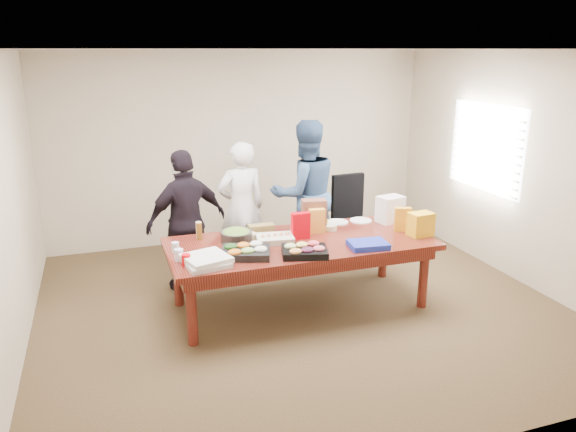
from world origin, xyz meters
name	(u,v)px	position (x,y,z in m)	size (l,w,h in m)	color
floor	(300,306)	(0.00, 0.00, -0.01)	(5.50, 5.00, 0.02)	#47301E
ceiling	(302,48)	(0.00, 0.00, 2.71)	(5.50, 5.00, 0.02)	white
wall_back	(241,147)	(0.00, 2.50, 1.35)	(5.50, 0.04, 2.70)	beige
wall_front	(440,276)	(0.00, -2.50, 1.35)	(5.50, 0.04, 2.70)	beige
wall_left	(6,210)	(-2.75, 0.00, 1.35)	(0.04, 5.00, 2.70)	beige
wall_right	(519,168)	(2.75, 0.00, 1.35)	(0.04, 5.00, 2.70)	beige
window_panel	(485,148)	(2.72, 0.60, 1.50)	(0.03, 1.40, 1.10)	white
window_blinds	(483,148)	(2.68, 0.60, 1.50)	(0.04, 1.36, 1.00)	beige
conference_table	(300,274)	(0.00, 0.00, 0.38)	(2.80, 1.20, 0.75)	#4C1C0F
office_chair	(354,222)	(1.11, 1.02, 0.54)	(0.55, 0.55, 1.09)	black
person_center	(241,208)	(-0.34, 1.20, 0.82)	(0.60, 0.39, 1.65)	white
person_right	(305,194)	(0.49, 1.17, 0.94)	(0.91, 0.71, 1.88)	#335077
person_left	(187,222)	(-1.07, 0.85, 0.82)	(0.97, 0.40, 1.65)	black
veggie_tray	(246,252)	(-0.66, -0.24, 0.79)	(0.47, 0.37, 0.07)	black
fruit_tray	(304,252)	(-0.10, -0.40, 0.78)	(0.44, 0.35, 0.07)	black
sheet_cake	(275,239)	(-0.26, 0.07, 0.78)	(0.38, 0.29, 0.07)	beige
salad_bowl	(236,236)	(-0.64, 0.21, 0.80)	(0.34, 0.34, 0.11)	black
chip_bag_blue	(368,245)	(0.59, -0.40, 0.78)	(0.39, 0.29, 0.06)	#192BA2
chip_bag_red	(301,226)	(0.03, 0.08, 0.89)	(0.20, 0.08, 0.29)	red
chip_bag_yellow	(403,219)	(1.19, -0.05, 0.89)	(0.18, 0.07, 0.27)	orange
chip_bag_orange	(317,221)	(0.26, 0.21, 0.89)	(0.18, 0.08, 0.27)	gold
mayo_jar	(297,221)	(0.13, 0.49, 0.82)	(0.09, 0.09, 0.14)	beige
mustard_bottle	(314,223)	(0.28, 0.32, 0.83)	(0.06, 0.06, 0.16)	gold
dressing_bottle	(199,231)	(-1.00, 0.40, 0.84)	(0.06, 0.06, 0.18)	brown
ranch_bottle	(199,230)	(-1.00, 0.43, 0.84)	(0.06, 0.06, 0.19)	beige
banana_bunch	(317,223)	(0.37, 0.44, 0.79)	(0.22, 0.13, 0.07)	gold
bread_loaf	(261,230)	(-0.33, 0.35, 0.81)	(0.28, 0.12, 0.11)	olive
kraft_bag	(314,215)	(0.28, 0.32, 0.92)	(0.27, 0.15, 0.35)	brown
red_cup	(186,260)	(-1.26, -0.31, 0.81)	(0.08, 0.08, 0.11)	red
clear_cup_a	(179,255)	(-1.30, -0.15, 0.81)	(0.09, 0.09, 0.12)	white
clear_cup_b	(175,247)	(-1.30, 0.09, 0.80)	(0.08, 0.08, 0.11)	white
pizza_box_lower	(206,263)	(-1.08, -0.35, 0.77)	(0.39, 0.39, 0.05)	silver
pizza_box_upper	(206,258)	(-1.07, -0.35, 0.82)	(0.39, 0.39, 0.05)	white
plate_a	(361,221)	(0.92, 0.44, 0.76)	(0.26, 0.26, 0.02)	white
plate_b	(338,222)	(0.63, 0.47, 0.76)	(0.25, 0.25, 0.02)	white
dip_bowl_a	(330,228)	(0.44, 0.25, 0.78)	(0.15, 0.15, 0.06)	beige
dip_bowl_b	(249,236)	(-0.51, 0.24, 0.78)	(0.16, 0.16, 0.07)	beige
grocery_bag_white	(390,209)	(1.23, 0.30, 0.91)	(0.29, 0.21, 0.31)	white
grocery_bag_yellow	(421,224)	(1.30, -0.25, 0.88)	(0.26, 0.18, 0.26)	yellow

